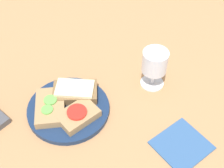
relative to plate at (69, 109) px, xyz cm
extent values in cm
cube|color=#B27F51|center=(8.21, -2.31, -2.22)|extent=(140.00, 140.00, 3.00)
cylinder|color=navy|center=(0.00, 0.00, 0.00)|extent=(21.24, 21.24, 1.44)
cube|color=#A88456|center=(-0.69, -4.41, 1.79)|extent=(10.58, 7.96, 2.15)
cylinder|color=red|center=(-0.81, -4.28, 3.16)|extent=(4.96, 4.96, 0.58)
cube|color=brown|center=(4.16, 1.61, 1.87)|extent=(13.13, 13.29, 2.31)
cube|color=#F4EAB7|center=(4.16, 1.61, 3.40)|extent=(10.74, 11.49, 0.75)
cube|color=#A88456|center=(-3.47, 2.80, 1.76)|extent=(13.12, 13.46, 2.09)
cylinder|color=#6BB74C|center=(-5.06, 1.88, 3.01)|extent=(2.91, 2.91, 0.40)
cylinder|color=#6BB74C|center=(-2.52, 3.60, 3.03)|extent=(3.31, 3.31, 0.44)
cylinder|color=white|center=(22.19, -10.51, -0.52)|extent=(6.55, 6.55, 0.40)
cylinder|color=white|center=(22.19, -10.51, 2.16)|extent=(0.95, 0.95, 4.95)
cylinder|color=white|center=(22.19, -10.51, 7.71)|extent=(6.85, 6.85, 6.15)
cylinder|color=white|center=(22.19, -10.51, 6.79)|extent=(6.30, 6.30, 4.33)
cube|color=#33598C|center=(10.44, -27.85, -0.52)|extent=(13.75, 13.21, 0.40)
camera|label=1|loc=(-30.21, -41.52, 63.65)|focal=50.00mm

